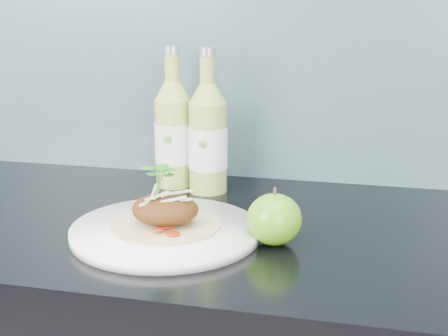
{
  "coord_description": "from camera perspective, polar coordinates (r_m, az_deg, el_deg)",
  "views": [
    {
      "loc": [
        0.26,
        0.74,
        1.26
      ],
      "look_at": [
        0.04,
        1.67,
        1.0
      ],
      "focal_mm": 50.0,
      "sensor_mm": 36.0,
      "label": 1
    }
  ],
  "objects": [
    {
      "name": "pork_taco",
      "position": [
        0.98,
        -5.42,
        -3.69
      ],
      "size": [
        0.17,
        0.17,
        0.1
      ],
      "color": "tan",
      "rests_on": "dinner_plate"
    },
    {
      "name": "cider_bottle_right",
      "position": [
        1.19,
        -1.48,
        2.72
      ],
      "size": [
        0.1,
        0.1,
        0.27
      ],
      "rotation": [
        0.0,
        0.0,
        0.33
      ],
      "color": "#97B34A",
      "rests_on": "kitchen_counter"
    },
    {
      "name": "subway_backsplash",
      "position": [
        1.27,
        1.85,
        14.69
      ],
      "size": [
        4.0,
        0.02,
        0.7
      ],
      "primitive_type": "cube",
      "color": "#72A4B4",
      "rests_on": "kitchen_counter"
    },
    {
      "name": "green_apple",
      "position": [
        0.94,
        4.62,
        -4.7
      ],
      "size": [
        0.11,
        0.11,
        0.09
      ],
      "rotation": [
        0.0,
        0.0,
        0.41
      ],
      "color": "#40910F",
      "rests_on": "kitchen_counter"
    },
    {
      "name": "dinner_plate",
      "position": [
        0.99,
        -5.36,
        -5.75
      ],
      "size": [
        0.32,
        0.32,
        0.02
      ],
      "color": "white",
      "rests_on": "kitchen_counter"
    },
    {
      "name": "cider_bottle_left",
      "position": [
        1.23,
        -4.63,
        3.13
      ],
      "size": [
        0.08,
        0.08,
        0.27
      ],
      "rotation": [
        0.0,
        0.0,
        0.08
      ],
      "color": "#A2B84C",
      "rests_on": "kitchen_counter"
    }
  ]
}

